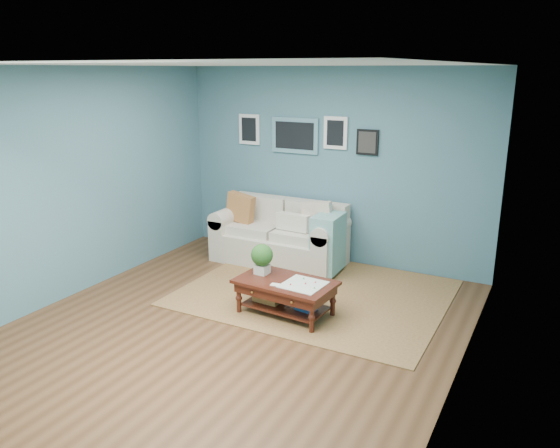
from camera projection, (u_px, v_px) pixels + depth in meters
The scene contains 4 objects.
room_shell at pixel (237, 202), 5.53m from camera, with size 5.00×5.02×2.70m.
area_rug at pixel (315, 292), 6.72m from camera, with size 3.10×2.48×0.01m, color brown.
loveseat at pixel (285, 236), 7.68m from camera, with size 1.89×0.86×0.97m.
coffee_table at pixel (281, 285), 6.08m from camera, with size 1.12×0.70×0.76m.
Camera 1 is at (2.89, -4.49, 2.66)m, focal length 35.00 mm.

